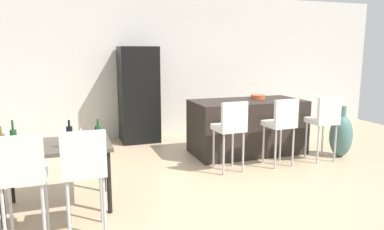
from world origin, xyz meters
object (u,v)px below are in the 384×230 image
object	(u,v)px
bar_chair_middle	(282,122)
fruit_bowl	(258,97)
dining_table	(56,151)
wine_bottle_inner	(14,140)
wine_bottle_right	(98,135)
kitchen_island	(247,127)
floor_vase	(341,135)
wine_bottle_end	(2,144)
dining_chair_near	(22,172)
wine_bottle_near	(70,137)
bar_chair_left	(231,125)
bar_chair_right	(324,118)
refrigerator	(139,94)
wine_glass_left	(37,138)
wine_glass_middle	(81,132)
dining_chair_far	(84,166)

from	to	relation	value
bar_chair_middle	fruit_bowl	bearing A→B (deg)	82.27
dining_table	wine_bottle_inner	world-z (taller)	wine_bottle_inner
wine_bottle_right	bar_chair_middle	bearing A→B (deg)	14.02
kitchen_island	floor_vase	bearing A→B (deg)	-28.45
dining_table	wine_bottle_end	size ratio (longest dim) A/B	4.07
dining_chair_near	wine_bottle_near	world-z (taller)	dining_chair_near
dining_table	wine_bottle_right	size ratio (longest dim) A/B	3.99
bar_chair_left	dining_chair_near	size ratio (longest dim) A/B	1.00
bar_chair_left	bar_chair_middle	bearing A→B (deg)	-0.00
bar_chair_right	refrigerator	size ratio (longest dim) A/B	0.57
bar_chair_left	bar_chair_middle	size ratio (longest dim) A/B	1.00
bar_chair_right	dining_table	size ratio (longest dim) A/B	0.90
kitchen_island	bar_chair_middle	xyz separation A→B (m)	(0.13, -0.85, 0.24)
bar_chair_middle	wine_bottle_right	world-z (taller)	bar_chair_middle
wine_bottle_near	wine_bottle_end	bearing A→B (deg)	-178.29
fruit_bowl	floor_vase	world-z (taller)	fruit_bowl
refrigerator	dining_table	bearing A→B (deg)	-117.48
dining_table	wine_bottle_right	bearing A→B (deg)	-24.55
wine_bottle_near	bar_chair_right	bearing A→B (deg)	10.49
bar_chair_left	wine_bottle_inner	size ratio (longest dim) A/B	3.16
dining_chair_near	wine_bottle_right	world-z (taller)	dining_chair_near
dining_table	wine_glass_left	bearing A→B (deg)	-137.68
kitchen_island	wine_glass_left	size ratio (longest dim) A/B	11.00
wine_glass_middle	refrigerator	bearing A→B (deg)	67.06
bar_chair_left	dining_chair_far	xyz separation A→B (m)	(-2.08, -1.23, 0.00)
wine_bottle_near	wine_bottle_end	size ratio (longest dim) A/B	1.07
refrigerator	wine_bottle_inner	bearing A→B (deg)	-121.64
dining_table	dining_chair_near	xyz separation A→B (m)	(-0.26, -0.74, 0.04)
bar_chair_middle	wine_bottle_end	distance (m)	3.76
wine_bottle_inner	fruit_bowl	xyz separation A→B (m)	(3.71, 1.65, 0.09)
bar_chair_left	bar_chair_right	xyz separation A→B (m)	(1.64, -0.00, 0.00)
kitchen_island	bar_chair_middle	bearing A→B (deg)	-81.08
dining_chair_near	wine_glass_middle	size ratio (longest dim) A/B	6.03
wine_bottle_right	fruit_bowl	distance (m)	3.33
kitchen_island	wine_bottle_near	world-z (taller)	wine_bottle_near
wine_bottle_near	floor_vase	xyz separation A→B (m)	(4.28, 0.82, -0.50)
bar_chair_right	wine_bottle_inner	distance (m)	4.42
wine_bottle_near	floor_vase	distance (m)	4.39
bar_chair_middle	wine_glass_left	bearing A→B (deg)	-169.21
wine_bottle_inner	fruit_bowl	world-z (taller)	wine_bottle_inner
bar_chair_middle	floor_vase	world-z (taller)	bar_chair_middle
wine_glass_middle	bar_chair_left	bearing A→B (deg)	13.18
kitchen_island	wine_bottle_inner	size ratio (longest dim) A/B	5.76
bar_chair_right	wine_bottle_inner	world-z (taller)	wine_bottle_inner
wine_bottle_near	floor_vase	world-z (taller)	wine_bottle_near
dining_chair_near	wine_glass_middle	xyz separation A→B (m)	(0.53, 0.74, 0.17)
wine_bottle_near	refrigerator	bearing A→B (deg)	66.68
bar_chair_right	wine_bottle_end	xyz separation A→B (m)	(-4.47, -0.73, 0.15)
dining_table	wine_glass_left	xyz separation A→B (m)	(-0.17, -0.16, 0.20)
bar_chair_left	dining_chair_far	bearing A→B (deg)	-149.49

